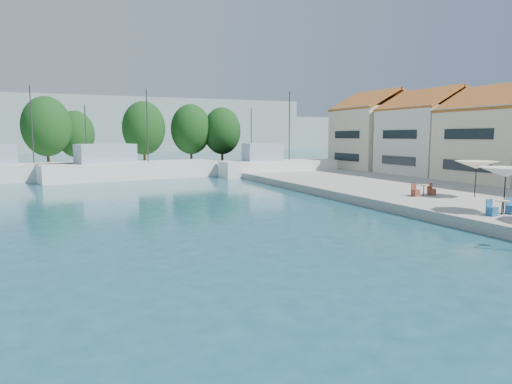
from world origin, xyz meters
name	(u,v)px	position (x,y,z in m)	size (l,w,h in m)	color
quay_far	(98,169)	(-8.00, 67.00, 0.30)	(90.00, 16.00, 0.60)	#9C978D
hill_east	(204,133)	(40.00, 180.00, 6.00)	(140.00, 40.00, 12.00)	#94A198
building_04	(504,132)	(24.00, 33.00, 5.02)	(9.00, 8.80, 9.20)	beige
building_05	(429,130)	(24.00, 42.00, 5.26)	(8.40, 8.80, 9.70)	silver
building_06	(376,129)	(24.00, 51.00, 5.50)	(9.00, 8.80, 10.20)	beige
trawler_02	(14,171)	(-16.82, 56.30, 1.07)	(15.15, 5.50, 10.20)	silver
trawler_03	(128,169)	(-5.76, 55.04, 1.07)	(19.37, 8.30, 10.20)	silver
trawler_04	(276,167)	(10.78, 52.32, 1.07)	(13.80, 3.78, 10.20)	white
tree_04	(46,126)	(-13.94, 68.89, 5.86)	(6.16, 6.16, 9.11)	#3F2B19
tree_05	(75,134)	(-10.47, 71.33, 4.92)	(5.06, 5.06, 7.49)	#3F2B19
tree_06	(144,128)	(-1.45, 70.15, 5.75)	(6.03, 6.03, 8.93)	#3F2B19
tree_07	(191,129)	(5.46, 70.44, 5.64)	(5.90, 5.90, 8.73)	#3F2B19
tree_08	(222,131)	(10.02, 69.56, 5.39)	(5.61, 5.61, 8.31)	#3F2B19
umbrella_white	(506,172)	(9.09, 20.80, 2.75)	(2.69, 2.69, 2.40)	black
umbrella_cream	(476,165)	(12.79, 25.90, 2.74)	(2.72, 2.72, 2.40)	black
cafe_table_02	(502,209)	(8.42, 20.36, 0.89)	(1.82, 0.70, 0.76)	black
cafe_table_03	(424,192)	(10.22, 27.81, 0.89)	(1.82, 0.70, 0.76)	black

